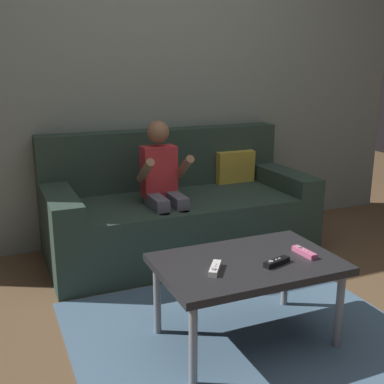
{
  "coord_description": "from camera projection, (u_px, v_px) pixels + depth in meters",
  "views": [
    {
      "loc": [
        -1.15,
        -1.5,
        1.28
      ],
      "look_at": [
        -0.13,
        0.88,
        0.58
      ],
      "focal_mm": 45.4,
      "sensor_mm": 36.0,
      "label": 1
    }
  ],
  "objects": [
    {
      "name": "coffee_table",
      "position": [
        247.0,
        268.0,
        2.22
      ],
      "size": [
        0.83,
        0.54,
        0.41
      ],
      "color": "#232326",
      "rests_on": "ground"
    },
    {
      "name": "wall_back",
      "position": [
        154.0,
        66.0,
        3.43
      ],
      "size": [
        4.16,
        0.05,
        2.5
      ],
      "primitive_type": "cube",
      "color": "gray",
      "rests_on": "ground"
    },
    {
      "name": "game_remote_black_near_edge",
      "position": [
        277.0,
        262.0,
        2.16
      ],
      "size": [
        0.14,
        0.07,
        0.03
      ],
      "color": "black",
      "rests_on": "coffee_table"
    },
    {
      "name": "game_remote_pink_far_corner",
      "position": [
        304.0,
        252.0,
        2.27
      ],
      "size": [
        0.05,
        0.14,
        0.03
      ],
      "color": "pink",
      "rests_on": "coffee_table"
    },
    {
      "name": "game_remote_white_center",
      "position": [
        215.0,
        268.0,
        2.09
      ],
      "size": [
        0.11,
        0.14,
        0.03
      ],
      "color": "white",
      "rests_on": "coffee_table"
    },
    {
      "name": "area_rug",
      "position": [
        245.0,
        338.0,
        2.31
      ],
      "size": [
        1.59,
        1.43,
        0.01
      ],
      "primitive_type": "cube",
      "color": "slate",
      "rests_on": "ground"
    },
    {
      "name": "couch",
      "position": [
        178.0,
        212.0,
        3.34
      ],
      "size": [
        1.76,
        0.8,
        0.82
      ],
      "color": "#2D4238",
      "rests_on": "ground"
    },
    {
      "name": "person_seated_on_couch",
      "position": [
        163.0,
        185.0,
        3.05
      ],
      "size": [
        0.31,
        0.37,
        0.93
      ],
      "color": "slate",
      "rests_on": "ground"
    },
    {
      "name": "ground_plane",
      "position": [
        298.0,
        367.0,
        2.1
      ],
      "size": [
        8.33,
        8.33,
        0.0
      ],
      "primitive_type": "plane",
      "color": "brown"
    }
  ]
}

